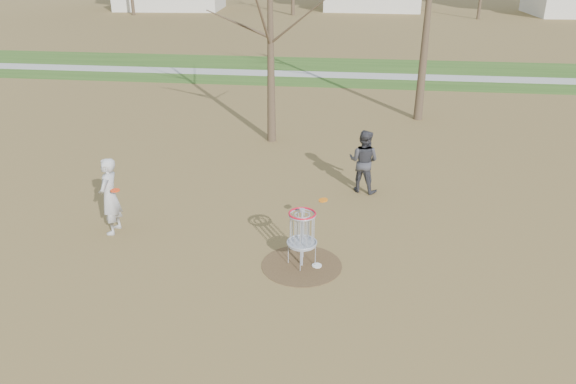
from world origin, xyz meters
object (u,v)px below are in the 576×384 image
Objects in this scene: disc_grounded at (317,265)px; player_throwing at (364,161)px; player_standing at (110,196)px; disc_golf_basket at (302,229)px.

player_throwing is at bearing 77.54° from disc_grounded.
player_standing reaches higher than disc_golf_basket.
player_standing is at bearing 169.00° from disc_grounded.
player_throwing is 4.53m from disc_grounded.
disc_grounded is 0.96m from disc_golf_basket.
disc_grounded is (5.13, -1.00, -0.94)m from player_standing.
disc_golf_basket is at bearing 92.81° from player_throwing.
disc_golf_basket is (4.79, -1.00, -0.05)m from player_standing.
disc_grounded is 0.16× the size of disc_golf_basket.
player_standing is at bearing 168.20° from disc_golf_basket.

